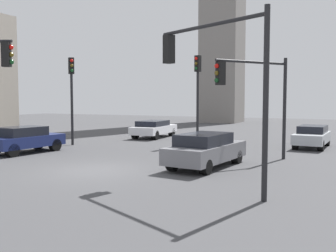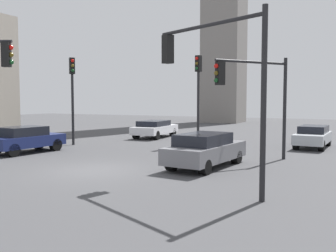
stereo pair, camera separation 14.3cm
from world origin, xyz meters
name	(u,v)px [view 1 (the left image)]	position (x,y,z in m)	size (l,w,h in m)	color
ground_plane	(96,170)	(0.00, 0.00, 0.00)	(92.06, 92.06, 0.00)	#424244
traffic_light_1	(72,85)	(-6.48, 6.38, 3.76)	(0.48, 0.46, 5.42)	black
traffic_light_2	(198,83)	(0.52, 9.87, 3.85)	(0.38, 0.49, 5.56)	black
traffic_light_3	(253,86)	(5.20, 4.71, 3.44)	(2.52, 3.34, 4.80)	black
traffic_light_4	(212,65)	(5.21, -0.94, 3.93)	(4.16, 2.05, 5.43)	black
car_0	(312,136)	(7.16, 11.52, 0.69)	(1.89, 4.19, 1.29)	#ADB2B7
car_2	(154,128)	(-4.05, 12.69, 0.70)	(2.15, 4.67, 1.27)	silver
car_3	(206,149)	(3.72, 2.61, 0.75)	(2.33, 4.66, 1.44)	slate
car_4	(25,139)	(-6.41, 2.44, 0.75)	(2.23, 4.14, 1.41)	navy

